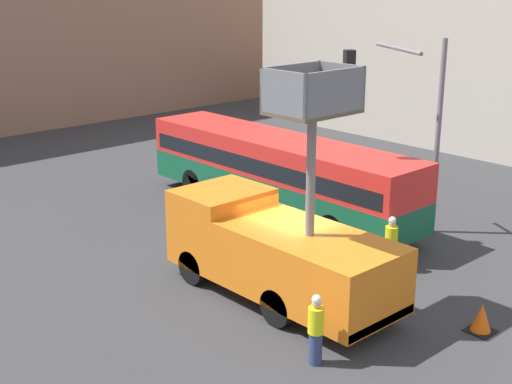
{
  "coord_description": "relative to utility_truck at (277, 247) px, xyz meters",
  "views": [
    {
      "loc": [
        -13.67,
        -13.21,
        8.75
      ],
      "look_at": [
        -0.92,
        0.73,
        2.91
      ],
      "focal_mm": 50.0,
      "sensor_mm": 36.0,
      "label": 1
    }
  ],
  "objects": [
    {
      "name": "city_bus",
      "position": [
        5.18,
        5.28,
        0.24
      ],
      "size": [
        2.54,
        12.17,
        2.91
      ],
      "rotation": [
        0.0,
        0.0,
        1.49
      ],
      "color": "#145638",
      "rests_on": "ground_plane"
    },
    {
      "name": "road_worker_near_truck",
      "position": [
        -1.79,
        -3.15,
        -0.64
      ],
      "size": [
        0.38,
        0.38,
        1.75
      ],
      "rotation": [
        0.0,
        0.0,
        2.13
      ],
      "color": "navy",
      "rests_on": "ground_plane"
    },
    {
      "name": "road_worker_directing",
      "position": [
        3.87,
        -0.99,
        -0.64
      ],
      "size": [
        0.38,
        0.38,
        1.75
      ],
      "rotation": [
        0.0,
        0.0,
        2.44
      ],
      "color": "navy",
      "rests_on": "ground_plane"
    },
    {
      "name": "ground_plane",
      "position": [
        0.92,
        0.12,
        -1.5
      ],
      "size": [
        120.0,
        120.0,
        0.0
      ],
      "primitive_type": "plane",
      "color": "#333335"
    },
    {
      "name": "traffic_cone_near_truck",
      "position": [
        2.45,
        -4.94,
        -1.14
      ],
      "size": [
        0.67,
        0.67,
        0.76
      ],
      "color": "black",
      "rests_on": "ground_plane"
    },
    {
      "name": "utility_truck",
      "position": [
        0.0,
        0.0,
        0.0
      ],
      "size": [
        2.59,
        7.1,
        6.56
      ],
      "color": "orange",
      "rests_on": "ground_plane"
    },
    {
      "name": "traffic_light_pole",
      "position": [
        6.73,
        0.7,
        2.99
      ],
      "size": [
        3.21,
        2.96,
        6.71
      ],
      "color": "slate",
      "rests_on": "ground_plane"
    }
  ]
}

